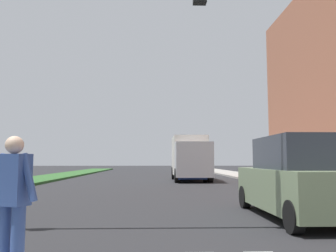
{
  "coord_description": "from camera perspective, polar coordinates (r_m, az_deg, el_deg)",
  "views": [
    {
      "loc": [
        0.69,
        4.51,
        1.39
      ],
      "look_at": [
        1.11,
        16.63,
        2.58
      ],
      "focal_mm": 37.75,
      "sensor_mm": 36.0,
      "label": 1
    }
  ],
  "objects": [
    {
      "name": "median_strip",
      "position": [
        24.94,
        -21.59,
        -8.23
      ],
      "size": [
        3.18,
        64.0,
        0.15
      ],
      "primitive_type": "cube",
      "color": "#2D5B28",
      "rests_on": "ground_plane"
    },
    {
      "name": "pedestrian_performer",
      "position": [
        4.73,
        -23.84,
        -10.66
      ],
      "size": [
        0.72,
        0.38,
        1.69
      ],
      "color": "#334C8C",
      "rests_on": "ground_plane"
    },
    {
      "name": "sidewalk_right",
      "position": [
        24.73,
        16.21,
        -8.42
      ],
      "size": [
        3.0,
        64.0,
        0.15
      ],
      "primitive_type": "cube",
      "color": "#9E9991",
      "rests_on": "ground_plane"
    },
    {
      "name": "sedan_midblock",
      "position": [
        24.25,
        3.43,
        -7.04
      ],
      "size": [
        1.91,
        4.36,
        1.66
      ],
      "color": "navy",
      "rests_on": "ground_plane"
    },
    {
      "name": "suv_crossing",
      "position": [
        9.24,
        20.49,
        -8.09
      ],
      "size": [
        1.96,
        4.6,
        1.97
      ],
      "color": "gray",
      "rests_on": "ground_plane"
    },
    {
      "name": "truck_box_delivery",
      "position": [
        24.68,
        3.59,
        -5.02
      ],
      "size": [
        2.4,
        6.2,
        3.1
      ],
      "color": "#B7B7BC",
      "rests_on": "ground_plane"
    },
    {
      "name": "ground_plane",
      "position": [
        25.53,
        -3.55,
        -8.7
      ],
      "size": [
        140.0,
        140.0,
        0.0
      ],
      "primitive_type": "plane",
      "color": "#262628"
    }
  ]
}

